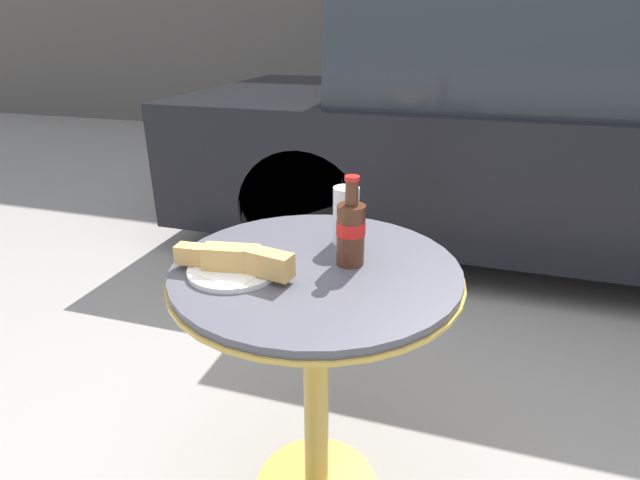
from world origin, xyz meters
TOP-DOWN VIEW (x-y plane):
  - bistro_table at (0.00, 0.00)m, footprint 0.70×0.70m
  - cola_bottle_left at (0.08, 0.03)m, footprint 0.07×0.07m
  - drinking_glass at (0.03, 0.15)m, footprint 0.07×0.07m
  - lunch_plate_near at (-0.16, -0.10)m, footprint 0.29×0.21m
  - parked_car at (0.86, 2.15)m, footprint 4.55×1.75m

SIDE VIEW (x-z plane):
  - bistro_table at x=0.00m, z-range 0.21..0.94m
  - parked_car at x=0.86m, z-range -0.04..1.36m
  - lunch_plate_near at x=-0.16m, z-range 0.73..0.80m
  - drinking_glass at x=0.03m, z-range 0.73..0.88m
  - cola_bottle_left at x=0.08m, z-range 0.71..0.93m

